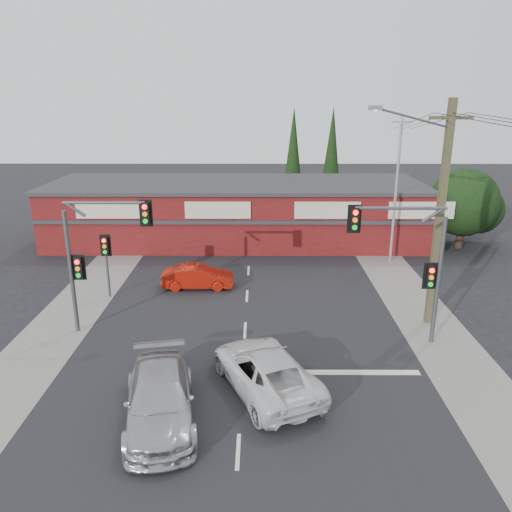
{
  "coord_description": "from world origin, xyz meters",
  "views": [
    {
      "loc": [
        0.59,
        -18.23,
        10.06
      ],
      "look_at": [
        0.49,
        3.0,
        3.22
      ],
      "focal_mm": 35.0,
      "sensor_mm": 36.0,
      "label": 1
    }
  ],
  "objects_px": {
    "red_sedan": "(198,277)",
    "utility_pole": "(438,209)",
    "white_suv": "(266,370)",
    "shop_building": "(236,211)",
    "silver_suv": "(160,399)"
  },
  "relations": [
    {
      "from": "white_suv",
      "to": "shop_building",
      "type": "distance_m",
      "value": 19.71
    },
    {
      "from": "silver_suv",
      "to": "utility_pole",
      "type": "xyz_separation_m",
      "value": [
        10.94,
        7.39,
        4.62
      ]
    },
    {
      "from": "shop_building",
      "to": "utility_pole",
      "type": "height_order",
      "value": "utility_pole"
    },
    {
      "from": "silver_suv",
      "to": "shop_building",
      "type": "bearing_deg",
      "value": 75.36
    },
    {
      "from": "red_sedan",
      "to": "white_suv",
      "type": "bearing_deg",
      "value": -161.86
    },
    {
      "from": "shop_building",
      "to": "white_suv",
      "type": "bearing_deg",
      "value": -84.6
    },
    {
      "from": "red_sedan",
      "to": "shop_building",
      "type": "xyz_separation_m",
      "value": [
        1.71,
        9.67,
        1.5
      ]
    },
    {
      "from": "shop_building",
      "to": "utility_pole",
      "type": "xyz_separation_m",
      "value": [
        9.36,
        -14.0,
        3.26
      ]
    },
    {
      "from": "shop_building",
      "to": "red_sedan",
      "type": "bearing_deg",
      "value": -100.03
    },
    {
      "from": "utility_pole",
      "to": "silver_suv",
      "type": "bearing_deg",
      "value": -145.95
    },
    {
      "from": "shop_building",
      "to": "utility_pole",
      "type": "distance_m",
      "value": 17.15
    },
    {
      "from": "white_suv",
      "to": "utility_pole",
      "type": "distance_m",
      "value": 10.44
    },
    {
      "from": "silver_suv",
      "to": "utility_pole",
      "type": "height_order",
      "value": "utility_pole"
    },
    {
      "from": "red_sedan",
      "to": "utility_pole",
      "type": "height_order",
      "value": "utility_pole"
    },
    {
      "from": "red_sedan",
      "to": "utility_pole",
      "type": "relative_size",
      "value": 0.39
    }
  ]
}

